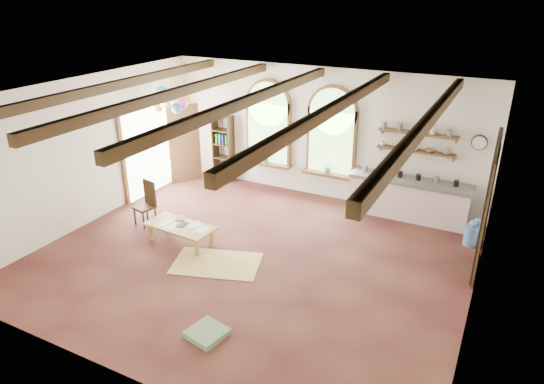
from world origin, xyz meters
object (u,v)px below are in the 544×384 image
Objects in this scene: kitchen_counter at (409,198)px; balloon_cluster at (172,100)px; coffee_table at (180,227)px; side_chair at (146,212)px.

kitchen_counter is 6.08m from balloon_cluster.
side_chair is at bearing 163.46° from coffee_table.
kitchen_counter is at bearing 40.77° from coffee_table.
coffee_table is (-3.87, -3.34, -0.11)m from kitchen_counter.
kitchen_counter is at bearing 9.79° from balloon_cluster.
coffee_table is 1.28× the size of balloon_cluster.
side_chair reaches higher than kitchen_counter.
balloon_cluster is at bearing 106.90° from side_chair.
side_chair is (-5.09, -2.98, -0.19)m from kitchen_counter.
kitchen_counter is 5.90m from side_chair.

